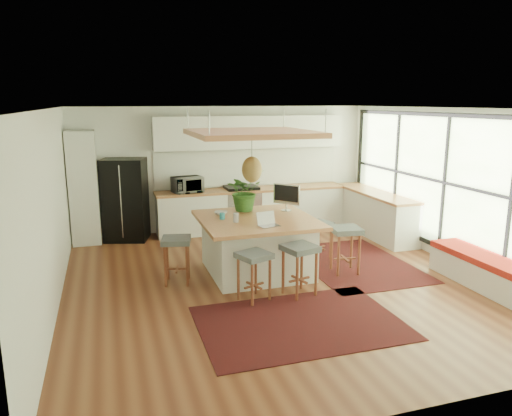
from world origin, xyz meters
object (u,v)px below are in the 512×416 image
object	(u,v)px
monitor	(286,196)
microwave	(187,183)
stool_near_right	(299,272)
island_plant	(244,195)
stool_right_back	(318,240)
stool_near_left	(254,277)
laptop	(269,219)
island	(257,245)
stool_right_front	(345,252)
stool_left_side	(177,261)
fridge	(125,196)

from	to	relation	value
monitor	microwave	world-z (taller)	monitor
stool_near_right	island_plant	xyz separation A→B (m)	(-0.34, 1.73, 0.85)
monitor	microwave	size ratio (longest dim) A/B	0.86
stool_right_back	island_plant	bearing A→B (deg)	167.16
stool_near_left	laptop	distance (m)	0.97
microwave	laptop	bearing A→B (deg)	-90.32
island	stool_right_front	bearing A→B (deg)	-18.39
stool_right_back	monitor	world-z (taller)	monitor
laptop	microwave	xyz separation A→B (m)	(-0.73, 3.20, 0.08)
monitor	island_plant	size ratio (longest dim) A/B	0.73
stool_near_right	island_plant	distance (m)	1.96
island_plant	microwave	bearing A→B (deg)	108.38
stool_near_left	stool_left_side	distance (m)	1.39
stool_right_back	stool_near_right	bearing A→B (deg)	-123.69
stool_right_front	monitor	xyz separation A→B (m)	(-0.74, 0.83, 0.83)
stool_left_side	fridge	bearing A→B (deg)	102.91
stool_right_back	island_plant	world-z (taller)	island_plant
stool_left_side	island_plant	xyz separation A→B (m)	(1.31, 0.71, 0.85)
stool_near_left	stool_near_right	world-z (taller)	stool_near_right
stool_right_back	laptop	size ratio (longest dim) A/B	2.13
stool_left_side	microwave	xyz separation A→B (m)	(0.64, 2.73, 0.77)
stool_left_side	island	bearing A→B (deg)	4.19
stool_right_back	stool_left_side	distance (m)	2.64
monitor	stool_right_front	bearing A→B (deg)	1.64
stool_near_right	laptop	size ratio (longest dim) A/B	2.34
stool_right_front	laptop	bearing A→B (deg)	-175.75
island	monitor	world-z (taller)	monitor
monitor	island_plant	world-z (taller)	island_plant
stool_near_left	stool_right_back	xyz separation A→B (m)	(1.65, 1.43, 0.00)
stool_right_back	island_plant	xyz separation A→B (m)	(-1.30, 0.30, 0.85)
fridge	laptop	world-z (taller)	fridge
fridge	laptop	bearing A→B (deg)	-42.14
fridge	island_plant	size ratio (longest dim) A/B	2.37
stool_right_front	monitor	world-z (taller)	monitor
fridge	laptop	size ratio (longest dim) A/B	5.15
island_plant	monitor	bearing A→B (deg)	-20.00
fridge	stool_near_right	bearing A→B (deg)	-42.77
stool_right_back	microwave	world-z (taller)	microwave
stool_right_front	laptop	world-z (taller)	laptop
island_plant	stool_right_front	bearing A→B (deg)	-36.99
monitor	island	bearing A→B (deg)	-101.23
fridge	island_plant	xyz separation A→B (m)	(1.94, -2.06, 0.28)
stool_right_back	monitor	xyz separation A→B (m)	(-0.61, 0.05, 0.83)
stool_right_front	monitor	size ratio (longest dim) A/B	1.51
fridge	stool_right_back	size ratio (longest dim) A/B	2.43
stool_near_left	stool_right_front	world-z (taller)	stool_right_front
stool_near_right	stool_right_front	size ratio (longest dim) A/B	0.98
laptop	stool_near_left	bearing A→B (deg)	-138.77
monitor	microwave	xyz separation A→B (m)	(-1.36, 2.27, -0.06)
fridge	stool_right_front	bearing A→B (deg)	-26.75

